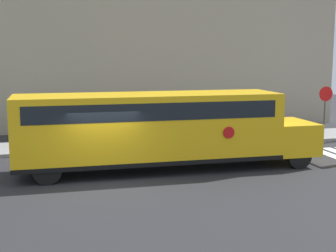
{
  "coord_description": "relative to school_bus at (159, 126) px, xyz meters",
  "views": [
    {
      "loc": [
        -1.66,
        -16.1,
        4.52
      ],
      "look_at": [
        2.74,
        1.8,
        1.65
      ],
      "focal_mm": 50.0,
      "sensor_mm": 36.0,
      "label": 1
    }
  ],
  "objects": [
    {
      "name": "stop_sign",
      "position": [
        9.79,
        4.09,
        0.17
      ],
      "size": [
        0.77,
        0.1,
        2.83
      ],
      "color": "#38383A",
      "rests_on": "ground"
    },
    {
      "name": "building_backdrop",
      "position": [
        -2.25,
        11.7,
        3.32
      ],
      "size": [
        32.0,
        4.0,
        10.11
      ],
      "color": "#9E937F",
      "rests_on": "ground"
    },
    {
      "name": "ground_plane",
      "position": [
        -2.25,
        -1.3,
        -1.73
      ],
      "size": [
        60.0,
        60.0,
        0.0
      ],
      "primitive_type": "plane",
      "color": "#28282B"
    },
    {
      "name": "school_bus",
      "position": [
        0.0,
        0.0,
        0.0
      ],
      "size": [
        11.82,
        2.57,
        2.99
      ],
      "color": "yellow",
      "rests_on": "ground"
    },
    {
      "name": "sidewalk_strip",
      "position": [
        -2.25,
        5.2,
        -1.66
      ],
      "size": [
        44.0,
        3.0,
        0.15
      ],
      "color": "gray",
      "rests_on": "ground"
    }
  ]
}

